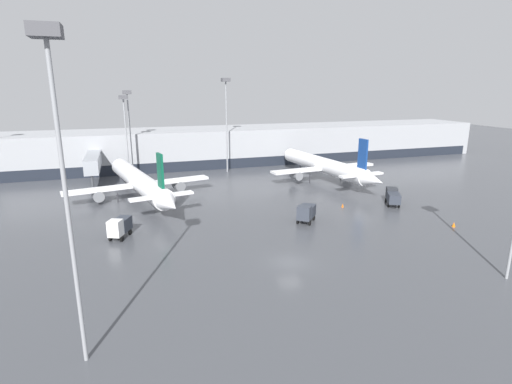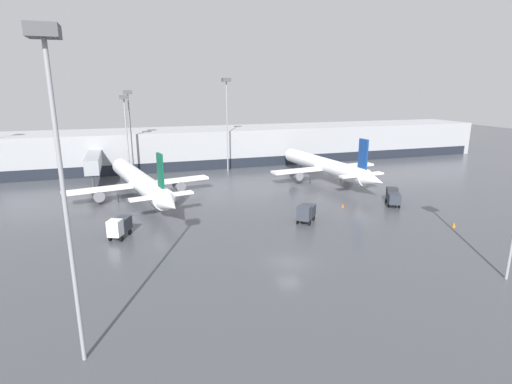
{
  "view_description": "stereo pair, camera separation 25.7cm",
  "coord_description": "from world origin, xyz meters",
  "views": [
    {
      "loc": [
        -16.63,
        -37.97,
        19.01
      ],
      "look_at": [
        2.6,
        19.91,
        3.0
      ],
      "focal_mm": 28.0,
      "sensor_mm": 36.0,
      "label": 1
    },
    {
      "loc": [
        -16.38,
        -38.05,
        19.01
      ],
      "look_at": [
        2.6,
        19.91,
        3.0
      ],
      "focal_mm": 28.0,
      "sensor_mm": 36.0,
      "label": 2
    }
  ],
  "objects": [
    {
      "name": "ground_plane",
      "position": [
        0.0,
        0.0,
        0.0
      ],
      "size": [
        320.0,
        320.0,
        0.0
      ],
      "primitive_type": "plane",
      "color": "#424449"
    },
    {
      "name": "terminal_building",
      "position": [
        -0.1,
        61.92,
        4.5
      ],
      "size": [
        160.0,
        30.32,
        9.0
      ],
      "color": "#9EA0A5",
      "rests_on": "ground_plane"
    },
    {
      "name": "parked_jet_0",
      "position": [
        22.62,
        35.06,
        3.29
      ],
      "size": [
        24.0,
        35.58,
        10.16
      ],
      "rotation": [
        0.0,
        0.0,
        1.68
      ],
      "color": "white",
      "rests_on": "ground_plane"
    },
    {
      "name": "parked_jet_1",
      "position": [
        -14.58,
        33.21,
        3.03
      ],
      "size": [
        25.24,
        38.04,
        9.81
      ],
      "rotation": [
        0.0,
        0.0,
        1.78
      ],
      "color": "white",
      "rests_on": "ground_plane"
    },
    {
      "name": "service_truck_1",
      "position": [
        7.66,
        12.06,
        1.54
      ],
      "size": [
        3.94,
        4.16,
        2.71
      ],
      "rotation": [
        0.0,
        0.0,
        4.01
      ],
      "color": "#2D333D",
      "rests_on": "ground_plane"
    },
    {
      "name": "service_truck_2",
      "position": [
        -18.01,
        14.0,
        1.59
      ],
      "size": [
        3.21,
        4.41,
        2.79
      ],
      "rotation": [
        0.0,
        0.0,
        4.28
      ],
      "color": "#2D333D",
      "rests_on": "ground_plane"
    },
    {
      "name": "service_truck_3",
      "position": [
        25.17,
        15.53,
        1.5
      ],
      "size": [
        3.9,
        5.15,
        2.61
      ],
      "rotation": [
        0.0,
        0.0,
        1.07
      ],
      "color": "#2D333D",
      "rests_on": "ground_plane"
    },
    {
      "name": "traffic_cone_0",
      "position": [
        26.56,
        3.63,
        0.34
      ],
      "size": [
        0.49,
        0.49,
        0.67
      ],
      "color": "orange",
      "rests_on": "ground_plane"
    },
    {
      "name": "traffic_cone_1",
      "position": [
        16.6,
        16.98,
        0.31
      ],
      "size": [
        0.37,
        0.37,
        0.62
      ],
      "color": "orange",
      "rests_on": "ground_plane"
    },
    {
      "name": "apron_light_mast_1",
      "position": [
        -16.04,
        49.02,
        13.9
      ],
      "size": [
        1.8,
        1.8,
        17.52
      ],
      "color": "gray",
      "rests_on": "ground_plane"
    },
    {
      "name": "apron_light_mast_2",
      "position": [
        5.78,
        50.64,
        16.3
      ],
      "size": [
        1.8,
        1.8,
        21.05
      ],
      "color": "gray",
      "rests_on": "ground_plane"
    },
    {
      "name": "apron_light_mast_3",
      "position": [
        -20.44,
        -10.62,
        17.34
      ],
      "size": [
        1.8,
        1.8,
        22.61
      ],
      "color": "gray",
      "rests_on": "ground_plane"
    },
    {
      "name": "apron_light_mast_6",
      "position": [
        -15.2,
        51.28,
        14.54
      ],
      "size": [
        1.8,
        1.8,
        18.45
      ],
      "color": "gray",
      "rests_on": "ground_plane"
    }
  ]
}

